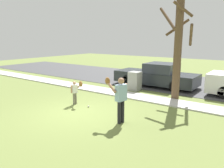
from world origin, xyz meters
name	(u,v)px	position (x,y,z in m)	size (l,w,h in m)	color
ground_plane	(124,95)	(0.00, 3.50, 0.00)	(48.00, 48.00, 0.00)	olive
sidewalk_strip	(125,94)	(0.00, 3.60, 0.03)	(36.00, 1.20, 0.06)	beige
road_surface	(162,81)	(0.00, 8.60, 0.01)	(36.00, 6.80, 0.02)	#424244
person_adult	(120,95)	(2.02, 0.09, 1.03)	(0.76, 0.58, 1.67)	black
person_child	(76,89)	(-0.89, 0.79, 0.72)	(0.54, 0.38, 1.12)	#6B6656
baseball	(88,106)	(-0.13, 0.78, 0.04)	(0.07, 0.07, 0.07)	white
utility_cabinet	(135,81)	(-0.13, 4.85, 0.55)	(0.62, 0.63, 1.10)	gray
street_tree_near	(178,47)	(2.49, 4.40, 2.59)	(1.84, 1.88, 4.85)	brown
parked_pickup_dark	(157,76)	(0.41, 6.68, 0.67)	(5.20, 1.95, 1.48)	#23282D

